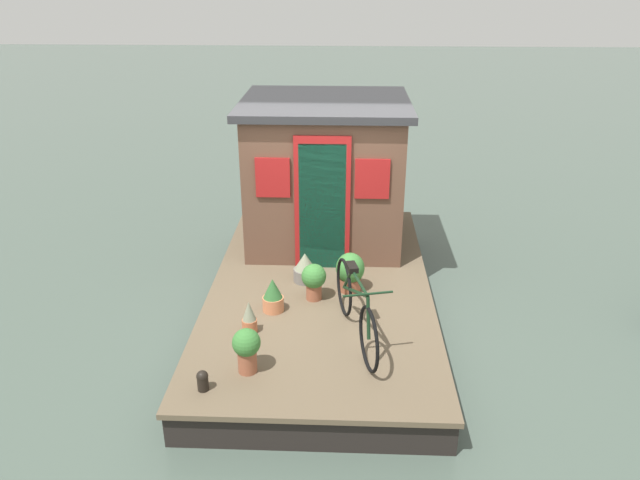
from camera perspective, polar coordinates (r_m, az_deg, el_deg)
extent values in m
plane|color=#47564C|center=(8.01, 0.06, -6.77)|extent=(60.00, 60.00, 0.00)
cube|color=brown|center=(7.82, 0.06, -4.29)|extent=(5.13, 2.76, 0.06)
cube|color=black|center=(7.92, 0.06, -5.64)|extent=(5.03, 2.71, 0.36)
cube|color=brown|center=(8.77, 0.46, 6.08)|extent=(1.93, 2.10, 1.95)
cube|color=#28282B|center=(8.51, 0.49, 12.65)|extent=(2.13, 2.30, 0.10)
cube|color=#144733|center=(7.89, 0.21, 3.02)|extent=(0.04, 0.60, 1.70)
cube|color=maroon|center=(7.87, 0.21, 3.34)|extent=(0.03, 0.72, 1.80)
cube|color=maroon|center=(7.76, 4.90, 5.69)|extent=(0.03, 0.44, 0.52)
cube|color=maroon|center=(7.80, -4.44, 5.82)|extent=(0.03, 0.44, 0.52)
torus|color=black|center=(6.12, 4.58, -9.20)|extent=(0.66, 0.19, 0.67)
torus|color=black|center=(7.02, 2.27, -4.41)|extent=(0.66, 0.19, 0.67)
cylinder|color=black|center=(6.49, 3.29, -4.82)|extent=(1.00, 0.27, 0.46)
cylinder|color=black|center=(6.25, 3.71, -3.98)|extent=(0.65, 0.18, 0.06)
cylinder|color=black|center=(6.78, 2.62, -3.63)|extent=(0.38, 0.12, 0.42)
cylinder|color=black|center=(6.04, 4.53, -7.27)|extent=(0.13, 0.06, 0.44)
cube|color=black|center=(6.53, 3.01, -2.55)|extent=(0.22, 0.14, 0.06)
cylinder|color=black|center=(5.95, 4.50, -5.05)|extent=(0.14, 0.49, 0.02)
cylinder|color=#B2603D|center=(6.83, -6.58, -7.96)|extent=(0.17, 0.17, 0.16)
cone|color=gray|center=(6.73, -6.66, -6.59)|extent=(0.15, 0.15, 0.22)
cylinder|color=#935138|center=(7.63, 2.81, -4.11)|extent=(0.27, 0.27, 0.17)
ellipsoid|color=#387533|center=(7.53, 2.84, -2.64)|extent=(0.35, 0.35, 0.39)
cylinder|color=slate|center=(7.84, -1.41, -3.26)|extent=(0.30, 0.30, 0.17)
cone|color=gray|center=(7.75, -1.42, -1.99)|extent=(0.27, 0.27, 0.22)
cylinder|color=#C6754C|center=(7.20, -4.39, -5.95)|extent=(0.25, 0.25, 0.17)
cone|color=#2D602D|center=(7.10, -4.44, -4.51)|extent=(0.23, 0.23, 0.24)
cylinder|color=#935138|center=(6.21, -6.79, -11.16)|extent=(0.19, 0.19, 0.24)
sphere|color=#387533|center=(6.09, -6.89, -9.49)|extent=(0.28, 0.28, 0.28)
cylinder|color=#935138|center=(7.42, -0.58, -4.81)|extent=(0.19, 0.19, 0.20)
sphere|color=#387533|center=(7.32, -0.58, -3.39)|extent=(0.30, 0.30, 0.30)
cylinder|color=black|center=(6.06, -10.88, -12.97)|extent=(0.11, 0.11, 0.15)
sphere|color=black|center=(6.01, -10.94, -12.38)|extent=(0.11, 0.11, 0.11)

